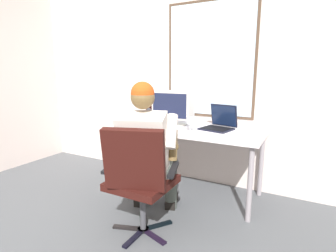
{
  "coord_description": "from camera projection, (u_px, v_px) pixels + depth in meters",
  "views": [
    {
      "loc": [
        1.22,
        -0.8,
        1.33
      ],
      "look_at": [
        0.08,
        1.34,
        0.84
      ],
      "focal_mm": 28.14,
      "sensor_mm": 36.0,
      "label": 1
    }
  ],
  "objects": [
    {
      "name": "crt_monitor",
      "position": [
        173.0,
        106.0,
        2.89
      ],
      "size": [
        0.44,
        0.23,
        0.38
      ],
      "color": "beige",
      "rests_on": "desk"
    },
    {
      "name": "desk",
      "position": [
        188.0,
        133.0,
        2.87
      ],
      "size": [
        1.6,
        0.73,
        0.75
      ],
      "color": "gray",
      "rests_on": "ground"
    },
    {
      "name": "person_seated",
      "position": [
        147.0,
        152.0,
        2.27
      ],
      "size": [
        0.65,
        0.84,
        1.26
      ],
      "color": "#485049",
      "rests_on": "ground"
    },
    {
      "name": "laptop",
      "position": [
        220.0,
        123.0,
        2.75
      ],
      "size": [
        0.36,
        0.36,
        0.25
      ],
      "color": "black",
      "rests_on": "desk"
    },
    {
      "name": "wine_glass",
      "position": [
        190.0,
        121.0,
        2.62
      ],
      "size": [
        0.08,
        0.08,
        0.15
      ],
      "color": "silver",
      "rests_on": "desk"
    },
    {
      "name": "wall_rear",
      "position": [
        197.0,
        64.0,
        3.12
      ],
      "size": [
        4.94,
        0.08,
        2.86
      ],
      "color": "beige",
      "rests_on": "ground"
    },
    {
      "name": "coffee_mug",
      "position": [
        141.0,
        122.0,
        2.92
      ],
      "size": [
        0.08,
        0.08,
        0.09
      ],
      "color": "black",
      "rests_on": "desk"
    },
    {
      "name": "desk_speaker",
      "position": [
        150.0,
        112.0,
        3.23
      ],
      "size": [
        0.1,
        0.1,
        0.2
      ],
      "color": "black",
      "rests_on": "desk"
    },
    {
      "name": "office_chair",
      "position": [
        139.0,
        175.0,
        2.06
      ],
      "size": [
        0.65,
        0.58,
        0.95
      ],
      "color": "black",
      "rests_on": "ground"
    }
  ]
}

